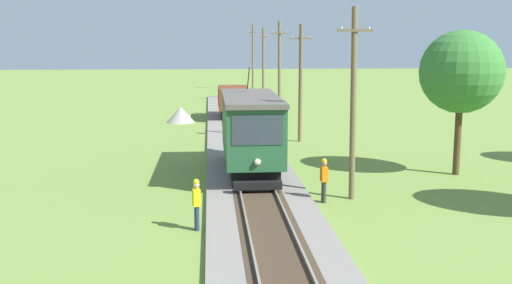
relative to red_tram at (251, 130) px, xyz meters
name	(u,v)px	position (x,y,z in m)	size (l,w,h in m)	color
red_tram	(251,130)	(0.00, 0.00, 0.00)	(2.60, 8.54, 4.79)	#235633
freight_car	(233,100)	(0.00, 20.96, -0.64)	(2.40, 5.20, 2.31)	brown
utility_pole_near_tram	(353,102)	(3.80, -4.57, 1.75)	(1.40, 0.52, 7.69)	brown
utility_pole_mid	(300,82)	(3.80, 9.44, 1.60)	(1.40, 0.35, 7.40)	brown
utility_pole_far	(279,69)	(3.80, 20.92, 1.87)	(1.40, 0.57, 7.93)	brown
utility_pole_distant	(263,64)	(3.80, 35.68, 1.77)	(1.40, 0.47, 7.73)	brown
utility_pole_horizon	(253,57)	(3.80, 50.99, 2.15)	(1.40, 0.46, 8.49)	brown
gravel_pile	(181,114)	(-4.21, 19.19, -1.56)	(2.26, 2.26, 1.27)	#9E998E
track_worker	(197,202)	(-2.41, -8.35, -1.21)	(0.30, 0.42, 1.78)	navy
second_worker	(324,178)	(2.55, -5.17, -1.21)	(0.27, 0.40, 1.78)	#38332D
tree_left_far	(461,72)	(9.86, -0.65, 2.71)	(3.90, 3.90, 6.88)	#4C3823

